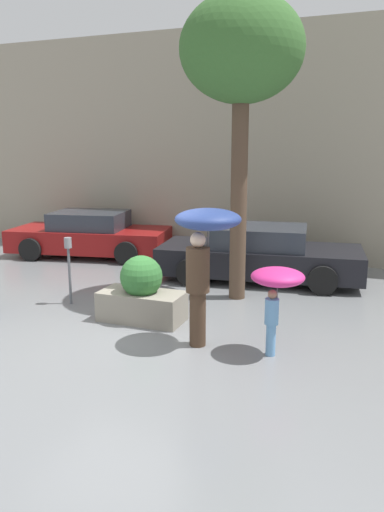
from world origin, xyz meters
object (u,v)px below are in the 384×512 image
at_px(street_tree, 242,55).
at_px(parking_meter, 69,257).
at_px(planter_box, 142,294).
at_px(person_child, 277,284).
at_px(person_adult, 205,241).
at_px(parked_car_far, 90,235).
at_px(parked_car_near, 260,255).

height_order(street_tree, parking_meter, street_tree).
xyz_separation_m(planter_box, parking_meter, (-1.71, 0.36, 0.45)).
bearing_deg(person_child, person_adult, 126.40).
bearing_deg(parked_car_far, parking_meter, -163.49).
bearing_deg(planter_box, street_tree, 57.92).
bearing_deg(person_child, parked_car_far, 87.49).
bearing_deg(person_adult, parked_car_near, 48.75).
xyz_separation_m(person_adult, parking_meter, (-3.09, 0.98, -0.68)).
height_order(parked_car_near, parking_meter, parking_meter).
bearing_deg(parking_meter, planter_box, -11.76).
xyz_separation_m(person_child, street_tree, (-1.28, 2.50, 3.54)).
relative_size(person_child, street_tree, 0.23).
relative_size(planter_box, parked_car_near, 0.31).
bearing_deg(person_adult, planter_box, 112.72).
distance_m(parked_car_near, parked_car_far, 5.05).
bearing_deg(street_tree, parked_car_far, 153.97).
height_order(person_adult, person_child, person_adult).
distance_m(parked_car_near, parking_meter, 4.31).
distance_m(street_tree, parking_meter, 4.92).
bearing_deg(person_adult, parked_car_far, 93.30).
bearing_deg(parked_car_far, street_tree, -126.54).
relative_size(parked_car_far, parking_meter, 3.48).
bearing_deg(parked_car_far, person_adult, -144.48).
distance_m(planter_box, person_child, 2.61).
bearing_deg(street_tree, person_adult, -85.69).
distance_m(person_adult, parked_car_far, 7.14).
distance_m(person_adult, parking_meter, 3.31).
bearing_deg(person_child, planter_box, 111.82).
xyz_separation_m(planter_box, person_adult, (1.37, -0.63, 1.13)).
distance_m(planter_box, person_adult, 1.89).
xyz_separation_m(person_adult, parked_car_near, (-0.11, 4.08, -1.04)).
height_order(person_child, parked_car_near, person_child).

